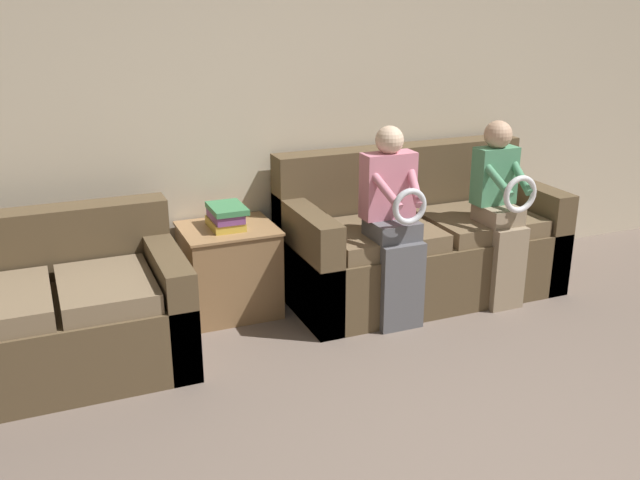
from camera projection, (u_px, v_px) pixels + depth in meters
wall_back at (302, 102)px, 4.71m from camera, size 7.70×0.06×2.55m
couch_main at (418, 243)px, 4.86m from camera, size 1.84×0.86×0.97m
couch_side at (57, 316)px, 3.87m from camera, size 1.36×0.89×0.82m
child_left_seated at (394, 220)px, 4.30m from camera, size 0.33×0.38×1.22m
child_right_seated at (501, 205)px, 4.58m from camera, size 0.28×0.38×1.20m
side_shelf at (230, 269)px, 4.55m from camera, size 0.59×0.51×0.58m
book_stack at (226, 216)px, 4.43m from camera, size 0.21×0.29×0.14m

